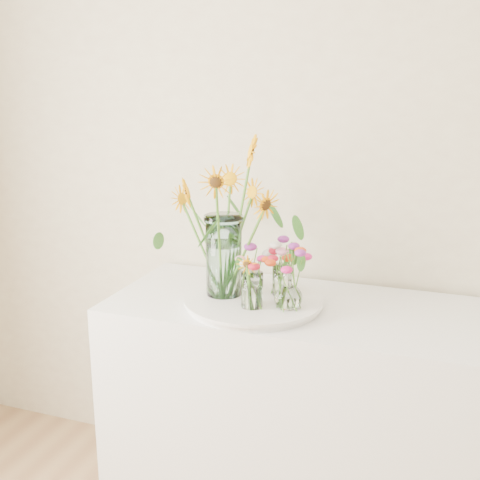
% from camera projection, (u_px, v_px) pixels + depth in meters
% --- Properties ---
extents(counter, '(1.40, 0.60, 0.90)m').
position_uv_depth(counter, '(302.00, 419.00, 2.23)').
color(counter, white).
rests_on(counter, ground_plane).
extents(tray, '(0.46, 0.46, 0.02)m').
position_uv_depth(tray, '(253.00, 303.00, 2.11)').
color(tray, white).
rests_on(tray, counter).
extents(mason_jar, '(0.14, 0.14, 0.29)m').
position_uv_depth(mason_jar, '(224.00, 256.00, 2.11)').
color(mason_jar, silver).
rests_on(mason_jar, tray).
extents(sunflower_bouquet, '(0.74, 0.74, 0.56)m').
position_uv_depth(sunflower_bouquet, '(224.00, 218.00, 2.08)').
color(sunflower_bouquet, '#F1A105').
rests_on(sunflower_bouquet, tray).
extents(small_vase_a, '(0.09, 0.09, 0.13)m').
position_uv_depth(small_vase_a, '(252.00, 291.00, 2.01)').
color(small_vase_a, white).
rests_on(small_vase_a, tray).
extents(wildflower_posy_a, '(0.18, 0.18, 0.22)m').
position_uv_depth(wildflower_posy_a, '(252.00, 278.00, 2.00)').
color(wildflower_posy_a, red).
rests_on(wildflower_posy_a, tray).
extents(small_vase_b, '(0.12, 0.12, 0.14)m').
position_uv_depth(small_vase_b, '(288.00, 290.00, 2.00)').
color(small_vase_b, white).
rests_on(small_vase_b, tray).
extents(wildflower_posy_b, '(0.19, 0.19, 0.23)m').
position_uv_depth(wildflower_posy_b, '(289.00, 277.00, 1.99)').
color(wildflower_posy_b, red).
rests_on(wildflower_posy_b, tray).
extents(small_vase_c, '(0.09, 0.09, 0.11)m').
position_uv_depth(small_vase_c, '(282.00, 281.00, 2.13)').
color(small_vase_c, white).
rests_on(small_vase_c, tray).
extents(wildflower_posy_c, '(0.18, 0.18, 0.20)m').
position_uv_depth(wildflower_posy_c, '(282.00, 268.00, 2.12)').
color(wildflower_posy_c, red).
rests_on(wildflower_posy_c, tray).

